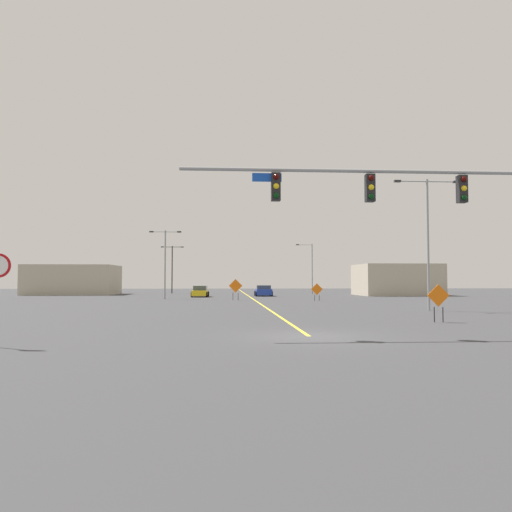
{
  "coord_description": "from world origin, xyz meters",
  "views": [
    {
      "loc": [
        -3.15,
        -18.51,
        2.1
      ],
      "look_at": [
        -0.02,
        30.61,
        4.43
      ],
      "focal_mm": 35.2,
      "sensor_mm": 36.0,
      "label": 1
    }
  ],
  "objects": [
    {
      "name": "traffic_signal_assembly",
      "position": [
        4.26,
        -0.02,
        5.16
      ],
      "size": [
        14.44,
        0.44,
        6.83
      ],
      "color": "gray",
      "rests_on": "ground"
    },
    {
      "name": "road_centre_stripe",
      "position": [
        0.0,
        55.49,
        0.0
      ],
      "size": [
        0.16,
        110.98,
        0.01
      ],
      "color": "yellow",
      "rests_on": "ground"
    },
    {
      "name": "ground",
      "position": [
        0.0,
        0.0,
        0.0
      ],
      "size": [
        199.77,
        199.77,
        0.0
      ],
      "primitive_type": "plane",
      "color": "#38383A"
    },
    {
      "name": "construction_sign_right_shoulder",
      "position": [
        6.06,
        30.82,
        1.07
      ],
      "size": [
        1.14,
        0.23,
        1.73
      ],
      "color": "orange",
      "rests_on": "ground"
    },
    {
      "name": "roadside_building_east",
      "position": [
        20.04,
        47.74,
        2.08
      ],
      "size": [
        10.23,
        8.53,
        4.15
      ],
      "color": "#B2A893",
      "rests_on": "ground"
    },
    {
      "name": "roadside_building_west",
      "position": [
        -24.49,
        54.08,
        2.07
      ],
      "size": [
        11.86,
        8.77,
        4.15
      ],
      "color": "#B2A893",
      "rests_on": "ground"
    },
    {
      "name": "construction_sign_right_lane",
      "position": [
        7.42,
        5.67,
        1.19
      ],
      "size": [
        1.1,
        0.08,
        1.87
      ],
      "color": "orange",
      "rests_on": "ground"
    },
    {
      "name": "car_yellow_near",
      "position": [
        -6.05,
        43.16,
        0.65
      ],
      "size": [
        2.09,
        4.22,
        1.35
      ],
      "color": "gold",
      "rests_on": "ground"
    },
    {
      "name": "street_lamp_near_left",
      "position": [
        -11.11,
        59.01,
        4.36
      ],
      "size": [
        3.46,
        0.24,
        7.27
      ],
      "color": "black",
      "rests_on": "ground"
    },
    {
      "name": "car_blue_passing",
      "position": [
        1.91,
        45.9,
        0.65
      ],
      "size": [
        2.2,
        4.59,
        1.38
      ],
      "color": "#1E389E",
      "rests_on": "ground"
    },
    {
      "name": "street_lamp_far_left",
      "position": [
        10.68,
        14.64,
        5.33
      ],
      "size": [
        4.57,
        0.24,
        8.95
      ],
      "color": "gray",
      "rests_on": "ground"
    },
    {
      "name": "street_lamp_mid_right",
      "position": [
        9.38,
        53.38,
        4.11
      ],
      "size": [
        2.41,
        0.24,
        7.31
      ],
      "color": "gray",
      "rests_on": "ground"
    },
    {
      "name": "street_lamp_mid_left",
      "position": [
        -9.53,
        36.19,
        4.45
      ],
      "size": [
        3.44,
        0.24,
        7.44
      ],
      "color": "gray",
      "rests_on": "ground"
    },
    {
      "name": "construction_sign_median_far",
      "position": [
        -1.97,
        33.0,
        1.38
      ],
      "size": [
        1.39,
        0.23,
        2.17
      ],
      "color": "orange",
      "rests_on": "ground"
    }
  ]
}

